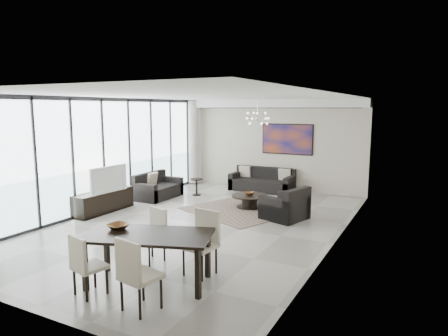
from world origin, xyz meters
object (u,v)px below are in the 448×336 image
Objects in this scene: coffee_table at (250,200)px; sofa_main at (262,183)px; television at (105,179)px; tv_console at (103,201)px; dining_table at (148,239)px.

sofa_main is (-0.53, 2.20, 0.06)m from coffee_table.
sofa_main is at bearing -25.29° from television.
television is (0.16, -0.05, 0.60)m from tv_console.
dining_table is (3.51, -2.77, -0.18)m from television.
dining_table is (1.08, -7.17, 0.45)m from sofa_main.
tv_console is (-2.60, -4.34, 0.03)m from sofa_main.
dining_table reaches higher than tv_console.
coffee_table is 0.55× the size of tv_console.
television is 0.55× the size of dining_table.
coffee_table is 0.48× the size of sofa_main.
dining_table reaches higher than sofa_main.
television is (-2.44, -4.39, 0.63)m from sofa_main.
sofa_main reaches higher than coffee_table.
television reaches higher than coffee_table.
coffee_table is 0.47× the size of dining_table.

